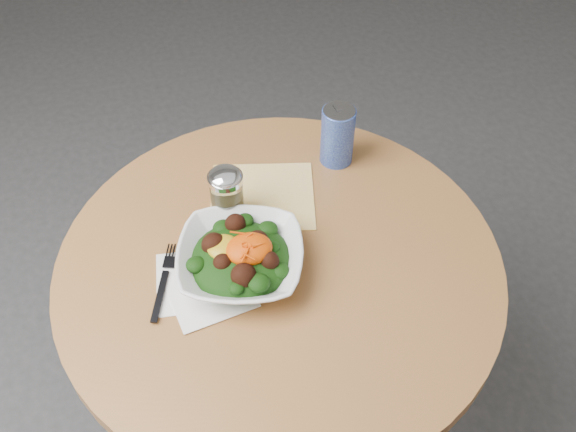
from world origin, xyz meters
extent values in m
plane|color=#313134|center=(0.00, 0.00, 0.00)|extent=(6.00, 6.00, 0.00)
cylinder|color=black|center=(0.00, 0.00, 0.01)|extent=(0.52, 0.52, 0.03)
cylinder|color=black|center=(0.00, 0.00, 0.35)|extent=(0.10, 0.10, 0.71)
cylinder|color=#AF783F|center=(0.00, 0.00, 0.73)|extent=(0.90, 0.90, 0.04)
cube|color=#EB9F0C|center=(0.01, 0.18, 0.75)|extent=(0.27, 0.26, 0.00)
cube|color=white|center=(-0.17, -0.01, 0.75)|extent=(0.17, 0.17, 0.00)
cube|color=white|center=(-0.15, -0.04, 0.75)|extent=(0.17, 0.17, 0.00)
imported|color=white|center=(-0.08, 0.00, 0.78)|extent=(0.31, 0.31, 0.06)
ellipsoid|color=black|center=(-0.08, 0.00, 0.78)|extent=(0.20, 0.20, 0.07)
ellipsoid|color=gold|center=(-0.11, 0.01, 0.81)|extent=(0.06, 0.06, 0.02)
ellipsoid|color=#EA5605|center=(-0.06, -0.01, 0.81)|extent=(0.09, 0.08, 0.04)
cube|color=black|center=(-0.24, -0.03, 0.76)|extent=(0.05, 0.12, 0.00)
cube|color=black|center=(-0.21, 0.06, 0.76)|extent=(0.04, 0.07, 0.00)
cylinder|color=silver|center=(-0.07, 0.14, 0.80)|extent=(0.07, 0.07, 0.10)
cylinder|color=olive|center=(-0.07, 0.14, 0.78)|extent=(0.06, 0.06, 0.06)
cylinder|color=silver|center=(-0.07, 0.14, 0.86)|extent=(0.07, 0.07, 0.01)
ellipsoid|color=silver|center=(-0.07, 0.14, 0.87)|extent=(0.07, 0.07, 0.03)
cylinder|color=#0D1998|center=(0.21, 0.25, 0.82)|extent=(0.08, 0.08, 0.14)
cylinder|color=#B8B8C0|center=(0.21, 0.25, 0.89)|extent=(0.07, 0.07, 0.00)
cube|color=#B8B8C0|center=(0.21, 0.26, 0.89)|extent=(0.02, 0.02, 0.00)
camera|label=1|loc=(-0.22, -0.78, 1.76)|focal=40.00mm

